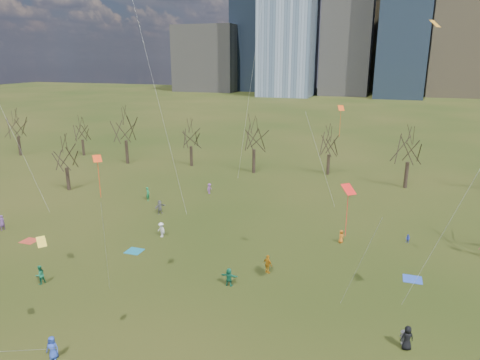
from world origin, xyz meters
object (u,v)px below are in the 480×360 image
(blanket_teal, at_px, (134,251))
(blanket_navy, at_px, (413,279))
(blanket_crimson, at_px, (30,241))
(person_4, at_px, (268,264))
(person_0, at_px, (52,348))

(blanket_teal, xyz_separation_m, blanket_navy, (26.34, 2.89, 0.00))
(blanket_crimson, distance_m, person_4, 25.90)
(blanket_crimson, bearing_deg, blanket_navy, 6.42)
(blanket_navy, bearing_deg, blanket_crimson, -173.58)
(blanket_teal, bearing_deg, blanket_navy, 6.26)
(blanket_navy, bearing_deg, person_0, -140.78)
(blanket_crimson, xyz_separation_m, person_4, (25.85, 1.34, 0.87))
(blanket_navy, relative_size, person_0, 1.00)
(person_0, bearing_deg, blanket_crimson, 120.99)
(blanket_navy, height_order, person_4, person_4)
(blanket_crimson, height_order, person_0, person_0)
(blanket_navy, distance_m, person_4, 12.79)
(person_0, bearing_deg, blanket_teal, 86.58)
(blanket_teal, height_order, person_4, person_4)
(blanket_teal, bearing_deg, person_0, -76.53)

